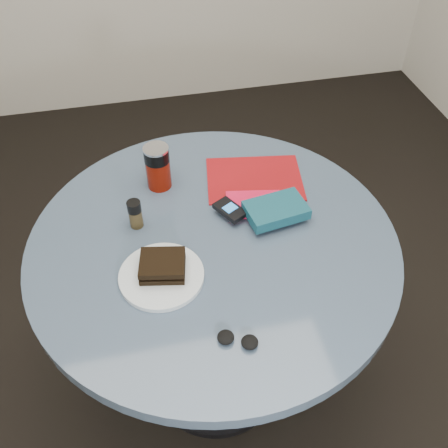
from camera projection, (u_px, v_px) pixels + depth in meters
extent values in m
plane|color=black|center=(216.00, 374.00, 1.88)|extent=(4.00, 4.00, 0.00)
cylinder|color=black|center=(216.00, 372.00, 1.87)|extent=(0.48, 0.48, 0.03)
cylinder|color=black|center=(215.00, 319.00, 1.62)|extent=(0.11, 0.11, 0.68)
cylinder|color=#3A4B60|center=(213.00, 244.00, 1.36)|extent=(1.00, 1.00, 0.04)
cylinder|color=silver|center=(162.00, 276.00, 1.25)|extent=(0.25, 0.25, 0.01)
cube|color=black|center=(163.00, 269.00, 1.24)|extent=(0.13, 0.11, 0.02)
cube|color=#331D13|center=(163.00, 266.00, 1.24)|extent=(0.11, 0.10, 0.01)
cube|color=black|center=(162.00, 263.00, 1.23)|extent=(0.13, 0.11, 0.02)
cylinder|color=#711205|center=(159.00, 173.00, 1.47)|extent=(0.07, 0.07, 0.09)
cylinder|color=black|center=(156.00, 155.00, 1.42)|extent=(0.07, 0.07, 0.04)
cylinder|color=silver|center=(156.00, 149.00, 1.41)|extent=(0.07, 0.07, 0.01)
cylinder|color=#3D311A|center=(136.00, 218.00, 1.36)|extent=(0.05, 0.05, 0.06)
cylinder|color=black|center=(134.00, 207.00, 1.33)|extent=(0.05, 0.05, 0.03)
cube|color=maroon|center=(254.00, 179.00, 1.52)|extent=(0.32, 0.26, 0.01)
cube|color=red|center=(254.00, 204.00, 1.42)|extent=(0.17, 0.13, 0.01)
cube|color=#114252|center=(276.00, 210.00, 1.37)|extent=(0.18, 0.13, 0.03)
cube|color=black|center=(230.00, 210.00, 1.39)|extent=(0.09, 0.11, 0.01)
cube|color=blue|center=(230.00, 208.00, 1.38)|extent=(0.05, 0.04, 0.00)
ellipsoid|color=black|center=(226.00, 337.00, 1.12)|extent=(0.05, 0.05, 0.02)
ellipsoid|color=black|center=(250.00, 342.00, 1.11)|extent=(0.05, 0.05, 0.02)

